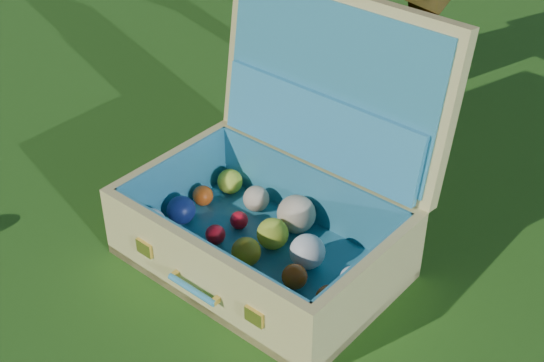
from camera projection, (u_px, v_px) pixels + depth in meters
The scene contains 2 objects.
ground at pixel (208, 263), 1.83m from camera, with size 60.00×60.00×0.00m, color #215114.
suitcase at pixel (282, 190), 1.79m from camera, with size 0.78×0.72×0.60m.
Camera 1 is at (0.58, -1.27, 1.21)m, focal length 50.00 mm.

